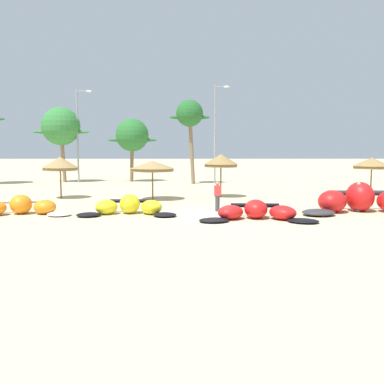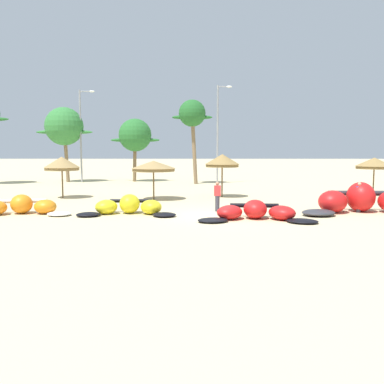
{
  "view_description": "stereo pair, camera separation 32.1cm",
  "coord_description": "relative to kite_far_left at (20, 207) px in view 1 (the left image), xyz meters",
  "views": [
    {
      "loc": [
        -1.21,
        -20.98,
        3.35
      ],
      "look_at": [
        -1.02,
        2.0,
        1.0
      ],
      "focal_mm": 39.0,
      "sensor_mm": 36.0,
      "label": 1
    },
    {
      "loc": [
        -0.88,
        -20.98,
        3.35
      ],
      "look_at": [
        -1.02,
        2.0,
        1.0
      ],
      "focal_mm": 39.0,
      "sensor_mm": 36.0,
      "label": 2
    }
  ],
  "objects": [
    {
      "name": "ground_plane",
      "position": [
        9.9,
        -0.32,
        -0.39
      ],
      "size": [
        260.0,
        260.0,
        0.0
      ],
      "primitive_type": "plane",
      "color": "beige"
    },
    {
      "name": "kite_far_left",
      "position": [
        0.0,
        0.0,
        0.0
      ],
      "size": [
        5.43,
        3.04,
        1.01
      ],
      "color": "white",
      "rests_on": "ground"
    },
    {
      "name": "kite_left",
      "position": [
        5.59,
        0.13,
        0.0
      ],
      "size": [
        5.33,
        2.42,
        1.01
      ],
      "color": "black",
      "rests_on": "ground"
    },
    {
      "name": "kite_left_of_center",
      "position": [
        11.95,
        -1.51,
        -0.03
      ],
      "size": [
        5.83,
        2.8,
        0.92
      ],
      "color": "black",
      "rests_on": "ground"
    },
    {
      "name": "kite_center",
      "position": [
        17.99,
        0.69,
        0.23
      ],
      "size": [
        7.44,
        3.4,
        1.6
      ],
      "color": "#333338",
      "rests_on": "ground"
    },
    {
      "name": "beach_umbrella_near_van",
      "position": [
        -0.11,
        7.3,
        2.0
      ],
      "size": [
        2.44,
        2.44,
        2.86
      ],
      "color": "brown",
      "rests_on": "ground"
    },
    {
      "name": "beach_umbrella_middle",
      "position": [
        6.28,
        6.39,
        1.87
      ],
      "size": [
        2.96,
        2.96,
        2.61
      ],
      "color": "brown",
      "rests_on": "ground"
    },
    {
      "name": "beach_umbrella_near_palms",
      "position": [
        10.95,
        7.92,
        2.19
      ],
      "size": [
        2.42,
        2.42,
        3.03
      ],
      "color": "brown",
      "rests_on": "ground"
    },
    {
      "name": "beach_umbrella_outermost",
      "position": [
        22.12,
        9.16,
        1.97
      ],
      "size": [
        2.66,
        2.66,
        2.77
      ],
      "color": "brown",
      "rests_on": "ground"
    },
    {
      "name": "person_near_kites",
      "position": [
        10.25,
        1.13,
        0.43
      ],
      "size": [
        0.36,
        0.24,
        1.62
      ],
      "color": "#383842",
      "rests_on": "ground"
    },
    {
      "name": "person_by_umbrellas",
      "position": [
        17.77,
        0.74,
        0.43
      ],
      "size": [
        0.36,
        0.24,
        1.62
      ],
      "color": "#383842",
      "rests_on": "ground"
    },
    {
      "name": "palm_left",
      "position": [
        -4.33,
        21.64,
        5.28
      ],
      "size": [
        5.83,
        3.89,
        7.66
      ],
      "color": "#7F6647",
      "rests_on": "ground"
    },
    {
      "name": "palm_left_of_gap",
      "position": [
        2.82,
        22.38,
        4.41
      ],
      "size": [
        5.11,
        3.41,
        6.55
      ],
      "color": "brown",
      "rests_on": "ground"
    },
    {
      "name": "palm_center_left",
      "position": [
        8.79,
        19.3,
        6.27
      ],
      "size": [
        3.89,
        2.59,
        8.13
      ],
      "color": "#7F6647",
      "rests_on": "ground"
    },
    {
      "name": "lamppost_west",
      "position": [
        -2.47,
        21.39,
        4.8
      ],
      "size": [
        1.63,
        0.24,
        9.33
      ],
      "color": "gray",
      "rests_on": "ground"
    },
    {
      "name": "lamppost_west_center",
      "position": [
        11.36,
        19.78,
        4.89
      ],
      "size": [
        1.47,
        0.24,
        9.55
      ],
      "color": "gray",
      "rests_on": "ground"
    }
  ]
}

